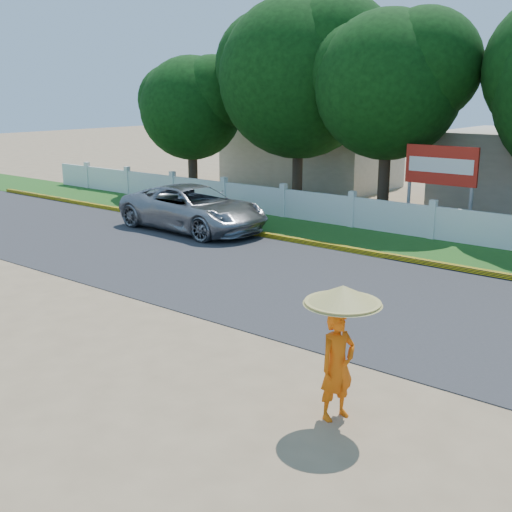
{
  "coord_description": "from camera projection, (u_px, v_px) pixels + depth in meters",
  "views": [
    {
      "loc": [
        8.26,
        -8.36,
        4.73
      ],
      "look_at": [
        0.0,
        2.0,
        1.3
      ],
      "focal_mm": 45.0,
      "sensor_mm": 36.0,
      "label": 1
    }
  ],
  "objects": [
    {
      "name": "building_far",
      "position": [
        311.0,
        158.0,
        32.56
      ],
      "size": [
        8.0,
        5.0,
        2.8
      ],
      "primitive_type": "cube",
      "color": "#B7AD99",
      "rests_on": "ground"
    },
    {
      "name": "monk_with_parasol",
      "position": [
        340.0,
        333.0,
        9.22
      ],
      "size": [
        1.14,
        1.14,
        2.07
      ],
      "color": "#E25C0B",
      "rests_on": "ground"
    },
    {
      "name": "vehicle",
      "position": [
        194.0,
        208.0,
        22.16
      ],
      "size": [
        5.69,
        2.82,
        1.55
      ],
      "primitive_type": "imported",
      "rotation": [
        0.0,
        0.0,
        1.53
      ],
      "color": "gray",
      "rests_on": "ground"
    },
    {
      "name": "ground",
      "position": [
        192.0,
        341.0,
        12.5
      ],
      "size": [
        120.0,
        120.0,
        0.0
      ],
      "primitive_type": "plane",
      "color": "#9E8460",
      "rests_on": "ground"
    },
    {
      "name": "road",
      "position": [
        319.0,
        287.0,
        15.9
      ],
      "size": [
        60.0,
        7.0,
        0.02
      ],
      "primitive_type": "cube",
      "color": "#38383A",
      "rests_on": "ground"
    },
    {
      "name": "fence",
      "position": [
        432.0,
        223.0,
        20.83
      ],
      "size": [
        40.0,
        0.1,
        1.1
      ],
      "primitive_type": "cube",
      "color": "silver",
      "rests_on": "ground"
    },
    {
      "name": "billboard",
      "position": [
        441.0,
        170.0,
        21.44
      ],
      "size": [
        2.5,
        0.13,
        2.95
      ],
      "color": "gray",
      "rests_on": "ground"
    },
    {
      "name": "grass_verge",
      "position": [
        412.0,
        247.0,
        19.87
      ],
      "size": [
        60.0,
        3.5,
        0.03
      ],
      "primitive_type": "cube",
      "color": "#2D601E",
      "rests_on": "ground"
    },
    {
      "name": "curb",
      "position": [
        386.0,
        256.0,
        18.57
      ],
      "size": [
        40.0,
        0.18,
        0.16
      ],
      "primitive_type": "cube",
      "color": "yellow",
      "rests_on": "ground"
    }
  ]
}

